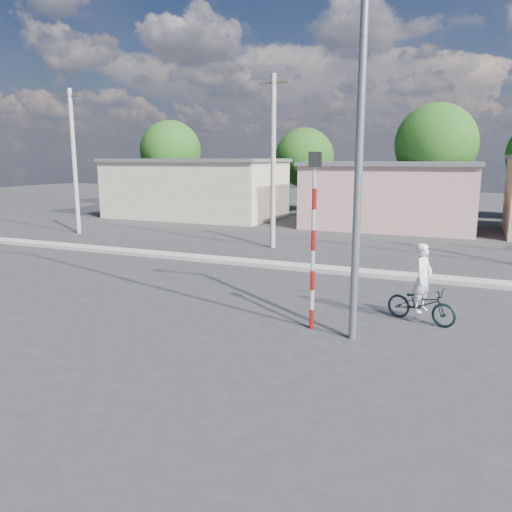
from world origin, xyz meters
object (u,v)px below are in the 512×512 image
at_px(bicycle, 421,304).
at_px(traffic_pole, 314,226).
at_px(streetlight, 353,123).
at_px(cyclist, 422,289).

height_order(bicycle, traffic_pole, traffic_pole).
relative_size(bicycle, streetlight, 0.21).
bearing_deg(bicycle, traffic_pole, 142.58).
relative_size(bicycle, cyclist, 1.05).
xyz_separation_m(bicycle, streetlight, (-1.52, -1.91, 4.47)).
xyz_separation_m(bicycle, traffic_pole, (-2.46, -1.61, 2.11)).
bearing_deg(streetlight, cyclist, 51.56).
bearing_deg(traffic_pole, bicycle, 33.29).
height_order(cyclist, traffic_pole, traffic_pole).
xyz_separation_m(cyclist, traffic_pole, (-2.46, -1.61, 1.71)).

